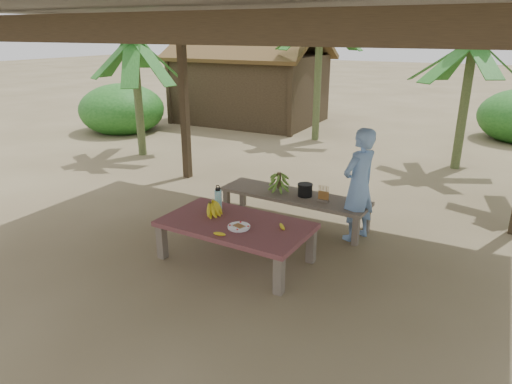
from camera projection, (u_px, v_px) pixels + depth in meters
The scene contains 17 objects.
ground at pixel (261, 257), 5.73m from camera, with size 80.00×80.00×0.00m, color brown.
pavilion at pixel (260, 21), 4.80m from camera, with size 6.60×5.60×2.95m.
work_table at pixel (236, 227), 5.53m from camera, with size 1.84×1.08×0.50m.
bench at pixel (294, 198), 6.62m from camera, with size 2.23×0.72×0.45m.
ripe_banana_bunch at pixel (210, 207), 5.72m from camera, with size 0.31×0.26×0.19m, color yellow, non-canonical shape.
plate at pixel (239, 227), 5.33m from camera, with size 0.27×0.27×0.04m.
loose_banana_front at pixel (219, 234), 5.14m from camera, with size 0.04×0.14×0.04m, color yellow.
loose_banana_side at pixel (282, 227), 5.33m from camera, with size 0.04×0.15×0.04m, color yellow.
water_flask at pixel (218, 199), 5.87m from camera, with size 0.09×0.09×0.33m.
green_banana_stalk at pixel (279, 182), 6.67m from camera, with size 0.27×0.27×0.31m, color #598C2D, non-canonical shape.
cooking_pot at pixel (305, 190), 6.51m from camera, with size 0.21×0.21×0.17m, color black.
skewer_rack at pixel (324, 193), 6.28m from camera, with size 0.18×0.08×0.24m, color #A57F47, non-canonical shape.
woman at pixel (359, 185), 6.01m from camera, with size 0.56×0.37×1.53m, color #6F95D1.
hut at pixel (251, 85), 14.02m from camera, with size 4.40×3.43×2.85m.
banana_plant_n at pixel (472, 55), 8.70m from camera, with size 1.80×1.80×2.74m.
banana_plant_nw at pixel (320, 27), 11.01m from camera, with size 1.80×1.80×3.27m.
banana_plant_w at pixel (134, 53), 9.74m from camera, with size 1.80×1.80×2.72m.
Camera 1 is at (2.35, -4.56, 2.68)m, focal length 32.00 mm.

